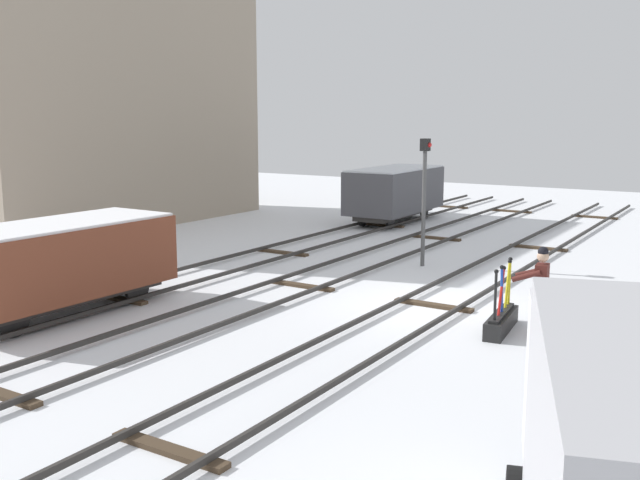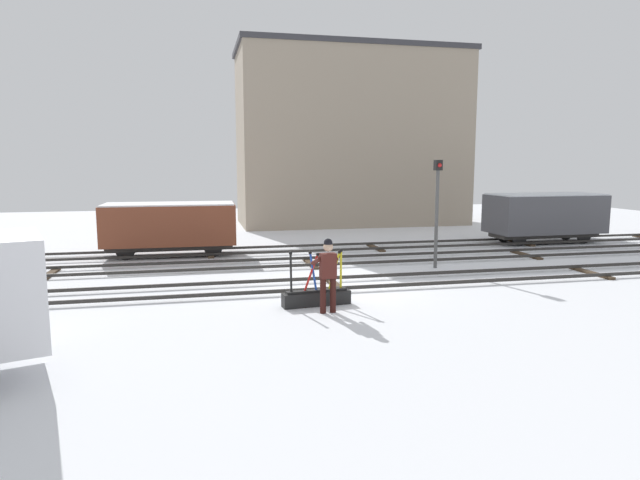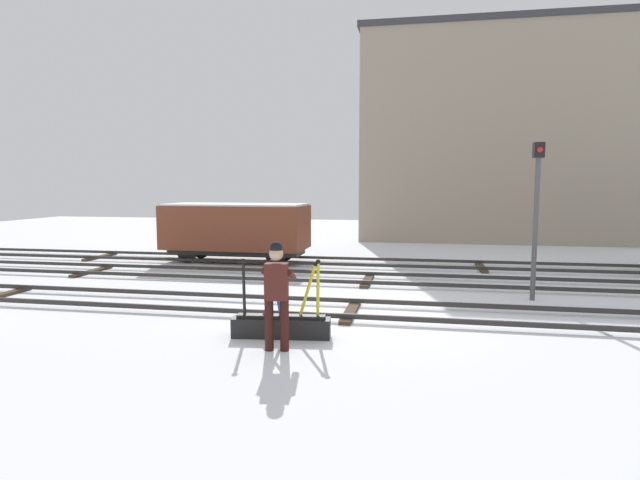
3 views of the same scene
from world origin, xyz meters
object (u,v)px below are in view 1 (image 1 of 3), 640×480
(freight_car_far_end, at_px, (61,261))
(freight_car_back_track, at_px, (395,191))
(signal_post, at_px, (424,189))
(switch_lever_frame, at_px, (501,319))
(rail_worker, at_px, (540,285))

(freight_car_far_end, height_order, freight_car_back_track, freight_car_back_track)
(signal_post, height_order, freight_car_back_track, signal_post)
(freight_car_far_end, bearing_deg, switch_lever_frame, -64.29)
(switch_lever_frame, height_order, rail_worker, rail_worker)
(switch_lever_frame, distance_m, signal_post, 6.95)
(signal_post, relative_size, freight_car_far_end, 0.74)
(switch_lever_frame, relative_size, freight_car_back_track, 0.35)
(switch_lever_frame, relative_size, signal_post, 0.48)
(freight_car_far_end, distance_m, freight_car_back_track, 16.78)
(switch_lever_frame, bearing_deg, signal_post, 32.13)
(signal_post, bearing_deg, freight_car_back_track, 31.81)
(switch_lever_frame, relative_size, freight_car_far_end, 0.36)
(rail_worker, bearing_deg, freight_car_back_track, 30.74)
(switch_lever_frame, bearing_deg, freight_car_back_track, 28.32)
(switch_lever_frame, xyz_separation_m, signal_post, (5.19, 4.13, 2.07))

